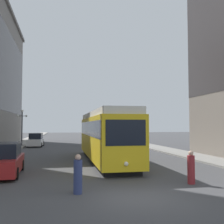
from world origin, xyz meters
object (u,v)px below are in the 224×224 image
Objects in this scene: parked_car_left_mid at (4,160)px; pedestrian_crossing_far at (191,168)px; pedestrian_crossing_near at (78,175)px; lamp_post_left_far at (22,121)px; transit_bus at (108,131)px; streetcar at (105,135)px; parked_car_left_near at (36,140)px.

parked_car_left_mid is 3.04× the size of pedestrian_crossing_far.
lamp_post_left_far reaches higher than pedestrian_crossing_near.
pedestrian_crossing_near is (-6.58, -28.14, -1.19)m from transit_bus.
transit_bus reaches higher than pedestrian_crossing_far.
transit_bus is at bearing 63.74° from parked_car_left_mid.
transit_bus reaches higher than pedestrian_crossing_near.
streetcar reaches higher than pedestrian_crossing_far.
pedestrian_crossing_far is at bearing 127.36° from pedestrian_crossing_near.
lamp_post_left_far is at bearing 167.34° from parked_car_left_near.
transit_bus is 7.85× the size of pedestrian_crossing_near.
pedestrian_crossing_far is at bearing -72.13° from streetcar.
pedestrian_crossing_near is 27.19m from lamp_post_left_far.
transit_bus reaches higher than parked_car_left_mid.
parked_car_left_near is at bearing 112.66° from streetcar.
streetcar is 2.91× the size of lamp_post_left_far.
pedestrian_crossing_far is (9.37, -25.17, -0.10)m from parked_car_left_near.
lamp_post_left_far is at bearing -138.29° from pedestrian_crossing_near.
lamp_post_left_far reaches higher than streetcar.
parked_car_left_near is at bearing 87.99° from parked_car_left_mid.
parked_car_left_mid reaches higher than pedestrian_crossing_far.
pedestrian_crossing_near is (3.85, -25.94, -0.09)m from parked_car_left_near.
streetcar is 17.71m from parked_car_left_near.
streetcar is at bearing -65.72° from parked_car_left_near.
pedestrian_crossing_near is at bearing -79.34° from parked_car_left_near.
lamp_post_left_far is at bearing 117.43° from streetcar.
parked_car_left_near reaches higher than pedestrian_crossing_far.
streetcar is 1.12× the size of transit_bus.
pedestrian_crossing_near reaches higher than pedestrian_crossing_far.
parked_car_left_near is 2.86× the size of pedestrian_crossing_near.
parked_car_left_mid is (-10.43, -23.14, -1.10)m from transit_bus.
parked_car_left_mid is at bearing -84.94° from lamp_post_left_far.
lamp_post_left_far reaches higher than transit_bus.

